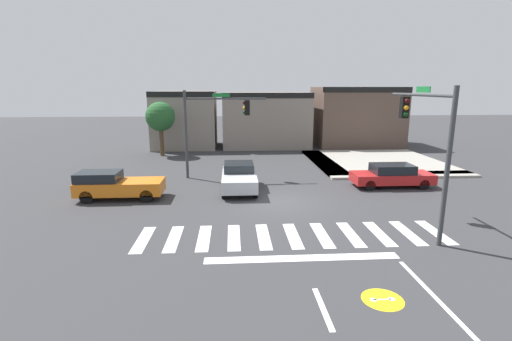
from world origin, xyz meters
The scene contains 11 objects.
ground_plane centered at (0.00, 0.00, 0.00)m, with size 120.00×120.00×0.00m, color #353538.
crosswalk_near centered at (0.00, -4.50, 0.00)m, with size 12.29×2.61×0.01m.
bike_detector_marking centered at (1.77, -9.19, 0.00)m, with size 1.17×1.17×0.01m.
curb_corner_northeast centered at (8.49, 9.42, 0.07)m, with size 10.00×10.60×0.15m.
storefront_row centered at (2.84, 18.82, 2.82)m, with size 24.49×6.22×5.88m.
traffic_signal_northwest centered at (-3.53, 5.60, 3.87)m, with size 5.20×0.32×5.65m.
traffic_signal_southeast centered at (5.34, -4.04, 4.10)m, with size 0.32×5.11×5.87m.
car_orange centered at (-8.58, 1.13, 0.76)m, with size 4.44×1.76×1.49m.
car_red centered at (7.11, 2.59, 0.69)m, with size 4.71×1.74×1.36m.
car_silver centered at (-2.02, 2.44, 0.76)m, with size 1.93×4.16×1.48m.
roadside_tree centered at (-8.50, 14.00, 3.35)m, with size 2.49×2.49×4.65m.
Camera 1 is at (-2.37, -18.21, 5.78)m, focal length 25.88 mm.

